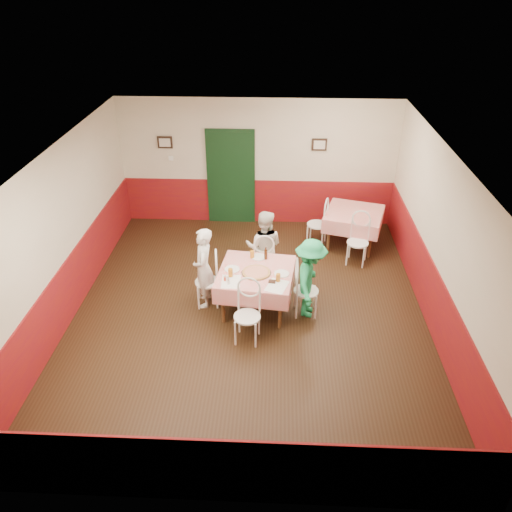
{
  "coord_description": "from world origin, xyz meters",
  "views": [
    {
      "loc": [
        0.43,
        -6.87,
        5.22
      ],
      "look_at": [
        0.11,
        0.12,
        1.05
      ],
      "focal_mm": 35.0,
      "sensor_mm": 36.0,
      "label": 1
    }
  ],
  "objects_px": {
    "glass_b": "(278,278)",
    "diner_left": "(204,268)",
    "main_table": "(256,290)",
    "wallet": "(272,282)",
    "beer_bottle": "(266,254)",
    "diner_right": "(310,279)",
    "second_table": "(353,229)",
    "chair_left": "(207,282)",
    "glass_a": "(230,273)",
    "chair_second_a": "(317,225)",
    "glass_c": "(252,254)",
    "chair_near": "(247,317)",
    "chair_right": "(306,291)",
    "chair_second_b": "(358,243)",
    "pizza": "(256,272)",
    "diner_far": "(264,247)",
    "chair_far": "(263,261)"
  },
  "relations": [
    {
      "from": "glass_c",
      "to": "diner_right",
      "type": "bearing_deg",
      "value": -28.26
    },
    {
      "from": "main_table",
      "to": "chair_far",
      "type": "height_order",
      "value": "chair_far"
    },
    {
      "from": "glass_a",
      "to": "diner_left",
      "type": "height_order",
      "value": "diner_left"
    },
    {
      "from": "glass_b",
      "to": "glass_a",
      "type": "bearing_deg",
      "value": 172.22
    },
    {
      "from": "beer_bottle",
      "to": "diner_left",
      "type": "bearing_deg",
      "value": -164.27
    },
    {
      "from": "chair_far",
      "to": "glass_b",
      "type": "relative_size",
      "value": 6.74
    },
    {
      "from": "main_table",
      "to": "chair_second_a",
      "type": "height_order",
      "value": "chair_second_a"
    },
    {
      "from": "glass_b",
      "to": "diner_right",
      "type": "height_order",
      "value": "diner_right"
    },
    {
      "from": "second_table",
      "to": "chair_far",
      "type": "relative_size",
      "value": 1.24
    },
    {
      "from": "glass_b",
      "to": "wallet",
      "type": "relative_size",
      "value": 1.21
    },
    {
      "from": "chair_far",
      "to": "main_table",
      "type": "bearing_deg",
      "value": 78.59
    },
    {
      "from": "chair_left",
      "to": "chair_second_a",
      "type": "xyz_separation_m",
      "value": [
        2.01,
        2.25,
        0.0
      ]
    },
    {
      "from": "glass_c",
      "to": "diner_far",
      "type": "xyz_separation_m",
      "value": [
        0.19,
        0.47,
        -0.12
      ]
    },
    {
      "from": "pizza",
      "to": "glass_b",
      "type": "bearing_deg",
      "value": -31.82
    },
    {
      "from": "pizza",
      "to": "diner_right",
      "type": "distance_m",
      "value": 0.89
    },
    {
      "from": "second_table",
      "to": "diner_left",
      "type": "xyz_separation_m",
      "value": [
        -2.81,
        -2.25,
        0.35
      ]
    },
    {
      "from": "chair_second_b",
      "to": "diner_left",
      "type": "distance_m",
      "value": 3.2
    },
    {
      "from": "chair_right",
      "to": "diner_right",
      "type": "height_order",
      "value": "diner_right"
    },
    {
      "from": "main_table",
      "to": "chair_near",
      "type": "xyz_separation_m",
      "value": [
        -0.1,
        -0.84,
        0.08
      ]
    },
    {
      "from": "glass_b",
      "to": "beer_bottle",
      "type": "distance_m",
      "value": 0.72
    },
    {
      "from": "main_table",
      "to": "chair_right",
      "type": "xyz_separation_m",
      "value": [
        0.84,
        -0.1,
        0.08
      ]
    },
    {
      "from": "beer_bottle",
      "to": "chair_left",
      "type": "bearing_deg",
      "value": -163.22
    },
    {
      "from": "chair_second_a",
      "to": "beer_bottle",
      "type": "distance_m",
      "value": 2.24
    },
    {
      "from": "glass_b",
      "to": "beer_bottle",
      "type": "relative_size",
      "value": 0.65
    },
    {
      "from": "chair_second_a",
      "to": "diner_left",
      "type": "relative_size",
      "value": 0.62
    },
    {
      "from": "chair_second_a",
      "to": "diner_left",
      "type": "bearing_deg",
      "value": -26.35
    },
    {
      "from": "chair_left",
      "to": "chair_right",
      "type": "xyz_separation_m",
      "value": [
        1.69,
        -0.2,
        0.0
      ]
    },
    {
      "from": "chair_second_a",
      "to": "chair_second_b",
      "type": "relative_size",
      "value": 1.0
    },
    {
      "from": "second_table",
      "to": "beer_bottle",
      "type": "relative_size",
      "value": 5.42
    },
    {
      "from": "second_table",
      "to": "chair_second_b",
      "type": "relative_size",
      "value": 1.24
    },
    {
      "from": "chair_far",
      "to": "beer_bottle",
      "type": "xyz_separation_m",
      "value": [
        0.05,
        -0.45,
        0.41
      ]
    },
    {
      "from": "chair_near",
      "to": "diner_left",
      "type": "relative_size",
      "value": 0.62
    },
    {
      "from": "beer_bottle",
      "to": "diner_right",
      "type": "distance_m",
      "value": 0.91
    },
    {
      "from": "main_table",
      "to": "diner_far",
      "type": "xyz_separation_m",
      "value": [
        0.1,
        0.89,
        0.34
      ]
    },
    {
      "from": "main_table",
      "to": "wallet",
      "type": "xyz_separation_m",
      "value": [
        0.27,
        -0.32,
        0.4
      ]
    },
    {
      "from": "glass_b",
      "to": "diner_left",
      "type": "height_order",
      "value": "diner_left"
    },
    {
      "from": "chair_second_a",
      "to": "glass_c",
      "type": "bearing_deg",
      "value": -16.84
    },
    {
      "from": "chair_near",
      "to": "chair_second_b",
      "type": "bearing_deg",
      "value": 57.5
    },
    {
      "from": "diner_far",
      "to": "diner_right",
      "type": "height_order",
      "value": "diner_far"
    },
    {
      "from": "chair_second_b",
      "to": "glass_c",
      "type": "distance_m",
      "value": 2.36
    },
    {
      "from": "chair_second_b",
      "to": "pizza",
      "type": "relative_size",
      "value": 1.94
    },
    {
      "from": "glass_b",
      "to": "wallet",
      "type": "height_order",
      "value": "glass_b"
    },
    {
      "from": "pizza",
      "to": "diner_left",
      "type": "height_order",
      "value": "diner_left"
    },
    {
      "from": "main_table",
      "to": "second_table",
      "type": "relative_size",
      "value": 1.09
    },
    {
      "from": "diner_far",
      "to": "diner_right",
      "type": "bearing_deg",
      "value": 134.67
    },
    {
      "from": "main_table",
      "to": "glass_c",
      "type": "height_order",
      "value": "glass_c"
    },
    {
      "from": "beer_bottle",
      "to": "main_table",
      "type": "bearing_deg",
      "value": -110.65
    },
    {
      "from": "main_table",
      "to": "chair_near",
      "type": "relative_size",
      "value": 1.36
    },
    {
      "from": "chair_near",
      "to": "glass_c",
      "type": "relative_size",
      "value": 6.63
    },
    {
      "from": "second_table",
      "to": "diner_left",
      "type": "height_order",
      "value": "diner_left"
    }
  ]
}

